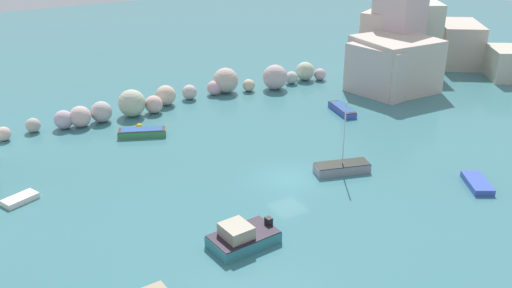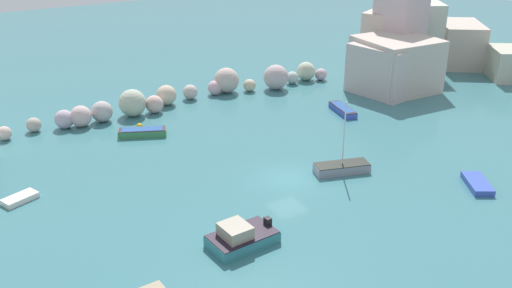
{
  "view_description": "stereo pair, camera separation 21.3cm",
  "coord_description": "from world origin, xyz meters",
  "px_view_note": "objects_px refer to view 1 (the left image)",
  "views": [
    {
      "loc": [
        -21.28,
        -31.41,
        19.53
      ],
      "look_at": [
        0.0,
        4.8,
        1.0
      ],
      "focal_mm": 39.97,
      "sensor_mm": 36.0,
      "label": 1
    },
    {
      "loc": [
        -21.09,
        -31.52,
        19.53
      ],
      "look_at": [
        0.0,
        4.8,
        1.0
      ],
      "focal_mm": 39.97,
      "sensor_mm": 36.0,
      "label": 2
    }
  ],
  "objects_px": {
    "moored_boat_4": "(242,237)",
    "moored_boat_5": "(342,109)",
    "moored_boat_0": "(342,167)",
    "moored_boat_6": "(477,183)",
    "moored_boat_2": "(142,132)",
    "moored_boat_3": "(20,199)",
    "channel_buoy": "(139,126)"
  },
  "relations": [
    {
      "from": "moored_boat_0",
      "to": "moored_boat_6",
      "type": "relative_size",
      "value": 1.64
    },
    {
      "from": "moored_boat_2",
      "to": "moored_boat_3",
      "type": "bearing_deg",
      "value": -126.03
    },
    {
      "from": "moored_boat_2",
      "to": "moored_boat_6",
      "type": "xyz_separation_m",
      "value": [
        17.77,
        -21.24,
        -0.12
      ]
    },
    {
      "from": "moored_boat_4",
      "to": "moored_boat_5",
      "type": "relative_size",
      "value": 1.05
    },
    {
      "from": "channel_buoy",
      "to": "moored_boat_5",
      "type": "bearing_deg",
      "value": -17.65
    },
    {
      "from": "moored_boat_2",
      "to": "moored_boat_3",
      "type": "height_order",
      "value": "moored_boat_2"
    },
    {
      "from": "moored_boat_3",
      "to": "moored_boat_4",
      "type": "bearing_deg",
      "value": -71.61
    },
    {
      "from": "moored_boat_0",
      "to": "moored_boat_3",
      "type": "distance_m",
      "value": 23.31
    },
    {
      "from": "moored_boat_0",
      "to": "moored_boat_4",
      "type": "bearing_deg",
      "value": 39.22
    },
    {
      "from": "channel_buoy",
      "to": "moored_boat_5",
      "type": "xyz_separation_m",
      "value": [
        18.47,
        -5.88,
        0.04
      ]
    },
    {
      "from": "channel_buoy",
      "to": "moored_boat_2",
      "type": "xyz_separation_m",
      "value": [
        -0.31,
        -1.64,
        0.07
      ]
    },
    {
      "from": "moored_boat_5",
      "to": "moored_boat_2",
      "type": "bearing_deg",
      "value": 89.11
    },
    {
      "from": "moored_boat_3",
      "to": "moored_boat_5",
      "type": "xyz_separation_m",
      "value": [
        30.1,
        2.55,
        0.13
      ]
    },
    {
      "from": "channel_buoy",
      "to": "moored_boat_0",
      "type": "distance_m",
      "value": 19.14
    },
    {
      "from": "moored_boat_3",
      "to": "moored_boat_5",
      "type": "distance_m",
      "value": 30.21
    },
    {
      "from": "channel_buoy",
      "to": "moored_boat_2",
      "type": "height_order",
      "value": "moored_boat_2"
    },
    {
      "from": "moored_boat_6",
      "to": "channel_buoy",
      "type": "bearing_deg",
      "value": 68.0
    },
    {
      "from": "moored_boat_2",
      "to": "moored_boat_0",
      "type": "bearing_deg",
      "value": -30.44
    },
    {
      "from": "channel_buoy",
      "to": "moored_boat_3",
      "type": "distance_m",
      "value": 14.36
    },
    {
      "from": "moored_boat_5",
      "to": "moored_boat_6",
      "type": "height_order",
      "value": "moored_boat_5"
    },
    {
      "from": "channel_buoy",
      "to": "moored_boat_5",
      "type": "relative_size",
      "value": 0.14
    },
    {
      "from": "moored_boat_0",
      "to": "moored_boat_5",
      "type": "xyz_separation_m",
      "value": [
        8.08,
        10.2,
        -0.08
      ]
    },
    {
      "from": "moored_boat_4",
      "to": "moored_boat_5",
      "type": "height_order",
      "value": "moored_boat_4"
    },
    {
      "from": "moored_boat_6",
      "to": "moored_boat_3",
      "type": "bearing_deg",
      "value": 94.23
    },
    {
      "from": "moored_boat_5",
      "to": "moored_boat_4",
      "type": "bearing_deg",
      "value": 139.4
    },
    {
      "from": "channel_buoy",
      "to": "moored_boat_4",
      "type": "xyz_separation_m",
      "value": [
        -1.0,
        -20.86,
        0.29
      ]
    },
    {
      "from": "moored_boat_4",
      "to": "moored_boat_6",
      "type": "bearing_deg",
      "value": 168.54
    },
    {
      "from": "moored_boat_4",
      "to": "moored_boat_5",
      "type": "distance_m",
      "value": 24.57
    },
    {
      "from": "moored_boat_3",
      "to": "moored_boat_6",
      "type": "bearing_deg",
      "value": -48.57
    },
    {
      "from": "moored_boat_0",
      "to": "moored_boat_6",
      "type": "height_order",
      "value": "moored_boat_0"
    },
    {
      "from": "channel_buoy",
      "to": "moored_boat_6",
      "type": "xyz_separation_m",
      "value": [
        17.45,
        -22.88,
        -0.05
      ]
    },
    {
      "from": "moored_boat_0",
      "to": "moored_boat_4",
      "type": "distance_m",
      "value": 12.36
    }
  ]
}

